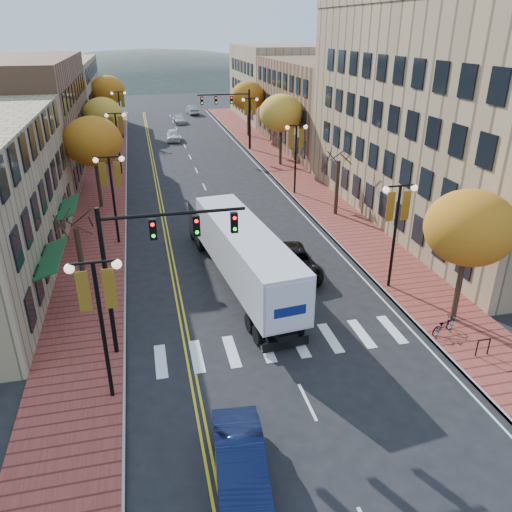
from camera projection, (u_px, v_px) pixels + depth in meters
ground at (293, 371)px, 21.49m from camera, size 200.00×200.00×0.00m
sidewalk_left at (106, 179)px, 48.35m from camera, size 4.00×85.00×0.15m
sidewalk_right at (284, 168)px, 52.07m from camera, size 4.00×85.00×0.15m
building_left_mid at (13, 119)px, 47.52m from camera, size 12.00×24.00×11.00m
building_left_far at (51, 96)px, 69.95m from camera, size 12.00×26.00×9.50m
building_right_near at (474, 117)px, 36.34m from camera, size 15.00×28.00×15.00m
building_right_mid at (339, 104)px, 60.39m from camera, size 15.00×24.00×10.00m
building_right_far at (287, 82)px, 79.64m from camera, size 15.00×20.00×11.00m
tree_left_a at (82, 266)px, 25.76m from camera, size 0.28×0.28×4.20m
tree_left_b at (93, 141)px, 38.58m from camera, size 4.48×4.48×7.21m
tree_left_c at (103, 114)px, 52.90m from camera, size 4.16×4.16×6.69m
tree_left_d at (108, 90)px, 68.60m from camera, size 4.61×4.61×7.42m
tree_right_a at (470, 228)px, 23.01m from camera, size 4.16×4.16×6.69m
tree_right_b at (337, 188)px, 38.34m from camera, size 0.28×0.28×4.20m
tree_right_c at (281, 113)px, 51.16m from camera, size 4.48×4.48×7.21m
tree_right_d at (248, 96)px, 65.38m from camera, size 4.35×4.35×7.00m
lamp_left_a at (99, 305)px, 18.14m from camera, size 1.96×0.36×6.05m
lamp_left_b at (112, 183)px, 32.30m from camera, size 1.96×0.36×6.05m
lamp_left_c at (117, 132)px, 48.22m from camera, size 1.96×0.36×6.05m
lamp_left_d at (120, 106)px, 64.15m from camera, size 1.96×0.36×6.05m
lamp_right_a at (397, 217)px, 26.56m from camera, size 1.96×0.36×6.05m
lamp_right_b at (296, 146)px, 42.48m from camera, size 1.96×0.36×6.05m
lamp_right_c at (250, 113)px, 58.41m from camera, size 1.96×0.36×6.05m
traffic_mast_near at (151, 251)px, 20.95m from camera, size 6.10×0.35×7.00m
traffic_mast_far at (233, 108)px, 57.72m from camera, size 6.10×0.34×7.00m
semi_truck at (238, 248)px, 28.01m from camera, size 4.04×15.26×3.77m
navy_sedan at (240, 463)px, 16.01m from camera, size 2.01×4.70×1.51m
black_suv at (293, 262)px, 29.71m from camera, size 2.46×5.32×1.48m
car_far_white at (173, 135)px, 64.78m from camera, size 1.93×4.31×1.44m
car_far_silver at (179, 119)px, 76.66m from camera, size 1.75×4.14×1.19m
car_far_oncoming at (192, 110)px, 84.57m from camera, size 1.94×4.56×1.46m
bicycle at (443, 325)px, 23.77m from camera, size 1.66×1.08×0.82m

